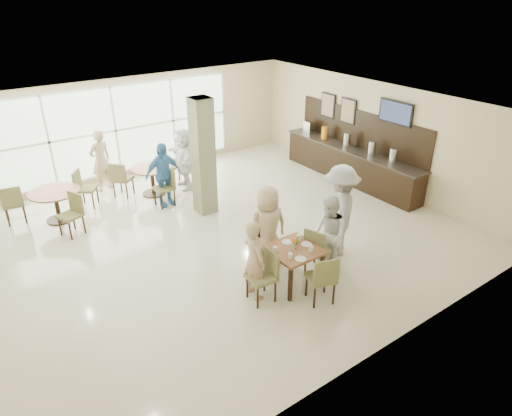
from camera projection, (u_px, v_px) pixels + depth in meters
ground at (217, 235)px, 10.20m from camera, size 10.00×10.00×0.00m
room_shell at (214, 164)px, 9.44m from camera, size 10.00×10.00×10.00m
window_bank at (116, 131)px, 12.55m from camera, size 7.00×0.04×7.00m
column at (203, 157)px, 10.66m from camera, size 0.45×0.45×2.80m
main_table at (294, 253)px, 8.29m from camera, size 0.89×0.89×0.75m
round_table_left at (55, 198)px, 10.58m from camera, size 1.15×1.15×0.75m
round_table_right at (152, 174)px, 11.93m from camera, size 1.04×1.04×0.75m
chairs_main_table at (292, 261)px, 8.38m from camera, size 1.97×2.02×0.95m
chairs_table_left at (57, 202)px, 10.62m from camera, size 2.21×1.92×0.95m
chairs_table_right at (152, 177)px, 11.96m from camera, size 2.03×1.83×0.95m
tabletop_clutter at (295, 246)px, 8.21m from camera, size 0.75×0.78×0.21m
buffet_counter at (351, 162)px, 12.78m from camera, size 0.64×4.70×1.95m
wall_tv at (396, 112)px, 11.38m from camera, size 0.06×1.00×0.58m
framed_art_a at (348, 111)px, 12.69m from camera, size 0.05×0.55×0.70m
framed_art_b at (328, 105)px, 13.27m from camera, size 0.05×0.55×0.70m
teen_left at (254, 260)px, 7.91m from camera, size 0.39×0.57×1.51m
teen_far at (268, 227)px, 8.81m from camera, size 0.88×0.59×1.67m
teen_right at (329, 235)px, 8.65m from camera, size 0.84×0.92×1.55m
teen_standing at (340, 211)px, 9.12m from camera, size 1.38×1.39×1.93m
adult_a at (163, 175)px, 11.24m from camera, size 0.98×0.59×1.62m
adult_b at (184, 159)px, 12.21m from camera, size 0.98×1.65×1.66m
adult_standing at (101, 161)px, 12.05m from camera, size 0.69×0.54×1.67m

